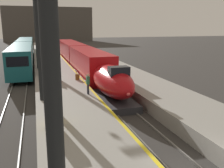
{
  "coord_description": "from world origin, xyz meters",
  "views": [
    {
      "loc": [
        -6.23,
        -7.71,
        6.5
      ],
      "look_at": [
        -0.35,
        11.66,
        1.8
      ],
      "focal_mm": 40.52,
      "sensor_mm": 36.0,
      "label": 1
    }
  ],
  "objects_px": {
    "station_column_mid": "(38,22)",
    "station_column_far": "(36,21)",
    "passenger_near_edge": "(53,71)",
    "highspeed_train_main": "(81,59)",
    "rolling_suitcase": "(77,77)",
    "regional_train_adjacent": "(24,51)",
    "ticket_machine_yellow": "(53,116)",
    "passenger_mid_platform": "(88,82)"
  },
  "relations": [
    {
      "from": "station_column_mid",
      "to": "passenger_mid_platform",
      "type": "relative_size",
      "value": 5.58
    },
    {
      "from": "station_column_mid",
      "to": "passenger_near_edge",
      "type": "distance_m",
      "value": 8.42
    },
    {
      "from": "regional_train_adjacent",
      "to": "passenger_near_edge",
      "type": "distance_m",
      "value": 20.96
    },
    {
      "from": "station_column_mid",
      "to": "ticket_machine_yellow",
      "type": "bearing_deg",
      "value": -86.54
    },
    {
      "from": "highspeed_train_main",
      "to": "rolling_suitcase",
      "type": "distance_m",
      "value": 10.52
    },
    {
      "from": "highspeed_train_main",
      "to": "passenger_mid_platform",
      "type": "distance_m",
      "value": 16.17
    },
    {
      "from": "station_column_far",
      "to": "passenger_near_edge",
      "type": "bearing_deg",
      "value": -81.7
    },
    {
      "from": "station_column_mid",
      "to": "station_column_far",
      "type": "xyz_separation_m",
      "value": [
        0.0,
        15.36,
        0.3
      ]
    },
    {
      "from": "station_column_far",
      "to": "passenger_near_edge",
      "type": "xyz_separation_m",
      "value": [
        1.23,
        -8.45,
        -4.97
      ]
    },
    {
      "from": "highspeed_train_main",
      "to": "passenger_mid_platform",
      "type": "xyz_separation_m",
      "value": [
        -2.32,
        -16.0,
        0.12
      ]
    },
    {
      "from": "station_column_far",
      "to": "rolling_suitcase",
      "type": "bearing_deg",
      "value": -68.03
    },
    {
      "from": "rolling_suitcase",
      "to": "ticket_machine_yellow",
      "type": "bearing_deg",
      "value": -105.17
    },
    {
      "from": "station_column_mid",
      "to": "station_column_far",
      "type": "distance_m",
      "value": 15.36
    },
    {
      "from": "regional_train_adjacent",
      "to": "rolling_suitcase",
      "type": "height_order",
      "value": "regional_train_adjacent"
    },
    {
      "from": "regional_train_adjacent",
      "to": "rolling_suitcase",
      "type": "xyz_separation_m",
      "value": [
        5.84,
        -21.24,
        -0.77
      ]
    },
    {
      "from": "regional_train_adjacent",
      "to": "passenger_mid_platform",
      "type": "distance_m",
      "value": 27.59
    },
    {
      "from": "highspeed_train_main",
      "to": "passenger_near_edge",
      "type": "height_order",
      "value": "highspeed_train_main"
    },
    {
      "from": "highspeed_train_main",
      "to": "station_column_far",
      "type": "height_order",
      "value": "station_column_far"
    },
    {
      "from": "station_column_far",
      "to": "passenger_near_edge",
      "type": "distance_m",
      "value": 9.88
    },
    {
      "from": "station_column_mid",
      "to": "passenger_mid_platform",
      "type": "distance_m",
      "value": 5.91
    },
    {
      "from": "passenger_near_edge",
      "to": "regional_train_adjacent",
      "type": "bearing_deg",
      "value": 99.43
    },
    {
      "from": "rolling_suitcase",
      "to": "ticket_machine_yellow",
      "type": "height_order",
      "value": "ticket_machine_yellow"
    },
    {
      "from": "regional_train_adjacent",
      "to": "passenger_near_edge",
      "type": "height_order",
      "value": "regional_train_adjacent"
    },
    {
      "from": "highspeed_train_main",
      "to": "passenger_mid_platform",
      "type": "height_order",
      "value": "highspeed_train_main"
    },
    {
      "from": "ticket_machine_yellow",
      "to": "passenger_near_edge",
      "type": "bearing_deg",
      "value": 86.02
    },
    {
      "from": "rolling_suitcase",
      "to": "regional_train_adjacent",
      "type": "bearing_deg",
      "value": 105.37
    },
    {
      "from": "regional_train_adjacent",
      "to": "ticket_machine_yellow",
      "type": "distance_m",
      "value": 33.46
    },
    {
      "from": "passenger_mid_platform",
      "to": "ticket_machine_yellow",
      "type": "distance_m",
      "value": 7.16
    },
    {
      "from": "highspeed_train_main",
      "to": "regional_train_adjacent",
      "type": "distance_m",
      "value": 13.65
    },
    {
      "from": "regional_train_adjacent",
      "to": "highspeed_train_main",
      "type": "bearing_deg",
      "value": -53.58
    },
    {
      "from": "passenger_near_edge",
      "to": "passenger_mid_platform",
      "type": "bearing_deg",
      "value": -69.63
    },
    {
      "from": "passenger_near_edge",
      "to": "rolling_suitcase",
      "type": "height_order",
      "value": "passenger_near_edge"
    },
    {
      "from": "station_column_mid",
      "to": "station_column_far",
      "type": "height_order",
      "value": "station_column_far"
    },
    {
      "from": "station_column_far",
      "to": "highspeed_train_main",
      "type": "bearing_deg",
      "value": 11.88
    },
    {
      "from": "passenger_near_edge",
      "to": "ticket_machine_yellow",
      "type": "height_order",
      "value": "passenger_near_edge"
    },
    {
      "from": "passenger_near_edge",
      "to": "ticket_machine_yellow",
      "type": "bearing_deg",
      "value": -93.98
    },
    {
      "from": "station_column_mid",
      "to": "passenger_mid_platform",
      "type": "bearing_deg",
      "value": 9.46
    },
    {
      "from": "highspeed_train_main",
      "to": "rolling_suitcase",
      "type": "bearing_deg",
      "value": -102.43
    },
    {
      "from": "passenger_near_edge",
      "to": "passenger_mid_platform",
      "type": "height_order",
      "value": "same"
    },
    {
      "from": "regional_train_adjacent",
      "to": "passenger_near_edge",
      "type": "relative_size",
      "value": 21.66
    },
    {
      "from": "ticket_machine_yellow",
      "to": "regional_train_adjacent",
      "type": "bearing_deg",
      "value": 94.37
    },
    {
      "from": "highspeed_train_main",
      "to": "station_column_mid",
      "type": "distance_m",
      "value": 18.25
    }
  ]
}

